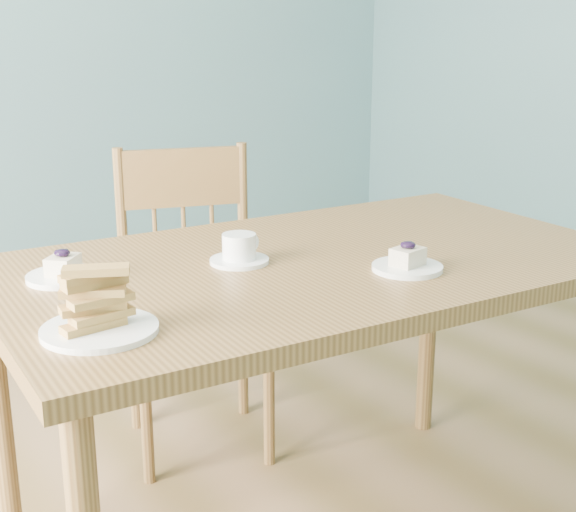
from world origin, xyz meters
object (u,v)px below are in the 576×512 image
(cheesecake_plate_near, at_px, (407,263))
(coffee_cup, at_px, (240,251))
(dining_chair, at_px, (193,299))
(cheesecake_plate_far, at_px, (64,272))
(dining_table, at_px, (314,290))
(biscotti_plate, at_px, (98,310))

(cheesecake_plate_near, height_order, coffee_cup, coffee_cup)
(dining_chair, bearing_deg, coffee_cup, -89.40)
(dining_chair, xyz_separation_m, cheesecake_plate_far, (-0.59, -0.51, 0.33))
(cheesecake_plate_near, bearing_deg, dining_table, 119.87)
(dining_chair, relative_size, coffee_cup, 6.99)
(dining_chair, bearing_deg, cheesecake_plate_far, -120.25)
(biscotti_plate, bearing_deg, cheesecake_plate_far, 80.36)
(cheesecake_plate_near, height_order, cheesecake_plate_far, cheesecake_plate_far)
(dining_chair, height_order, coffee_cup, dining_chair)
(dining_chair, distance_m, biscotti_plate, 1.13)
(dining_chair, relative_size, cheesecake_plate_near, 6.03)
(dining_chair, relative_size, biscotti_plate, 4.54)
(cheesecake_plate_near, distance_m, cheesecake_plate_far, 0.77)
(cheesecake_plate_near, bearing_deg, biscotti_plate, 176.80)
(cheesecake_plate_near, xyz_separation_m, coffee_cup, (-0.28, 0.27, 0.01))
(coffee_cup, bearing_deg, biscotti_plate, -163.54)
(dining_table, relative_size, cheesecake_plate_far, 9.61)
(cheesecake_plate_near, height_order, biscotti_plate, biscotti_plate)
(biscotti_plate, bearing_deg, dining_chair, 52.90)
(dining_table, bearing_deg, biscotti_plate, -160.86)
(biscotti_plate, bearing_deg, cheesecake_plate_near, -3.20)
(dining_table, xyz_separation_m, coffee_cup, (-0.17, 0.07, 0.11))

